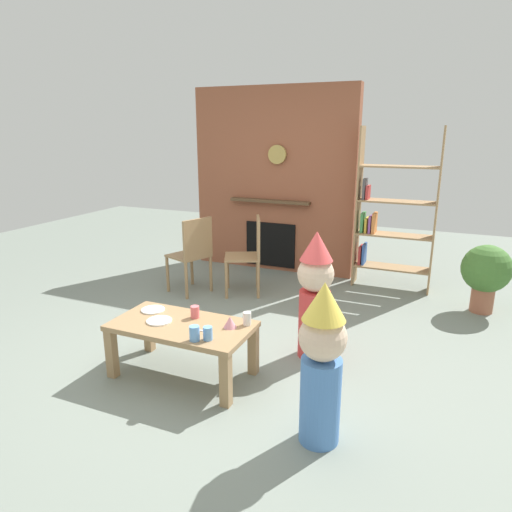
{
  "coord_description": "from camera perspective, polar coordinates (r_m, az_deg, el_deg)",
  "views": [
    {
      "loc": [
        1.63,
        -3.04,
        1.85
      ],
      "look_at": [
        0.15,
        0.4,
        0.8
      ],
      "focal_mm": 31.67,
      "sensor_mm": 36.0,
      "label": 1
    }
  ],
  "objects": [
    {
      "name": "brick_fireplace_feature",
      "position": [
        6.08,
        2.24,
        9.39
      ],
      "size": [
        2.2,
        0.28,
        2.4
      ],
      "color": "#935138",
      "rests_on": "ground_plane"
    },
    {
      "name": "paper_plate_rear",
      "position": [
        3.57,
        -12.12,
        -8.0
      ],
      "size": [
        0.19,
        0.19,
        0.01
      ],
      "primitive_type": "cylinder",
      "color": "white",
      "rests_on": "coffee_table"
    },
    {
      "name": "coffee_table",
      "position": [
        3.54,
        -9.32,
        -9.48
      ],
      "size": [
        1.07,
        0.56,
        0.43
      ],
      "color": "#9E7A51",
      "rests_on": "ground_plane"
    },
    {
      "name": "potted_plant_tall",
      "position": [
        5.23,
        27.05,
        -1.79
      ],
      "size": [
        0.49,
        0.49,
        0.72
      ],
      "color": "#9E5B42",
      "rests_on": "ground_plane"
    },
    {
      "name": "table_fork",
      "position": [
        3.37,
        -7.18,
        -9.31
      ],
      "size": [
        0.15,
        0.05,
        0.01
      ],
      "primitive_type": "cube",
      "rotation": [
        0.0,
        0.0,
        0.2
      ],
      "color": "silver",
      "rests_on": "coffee_table"
    },
    {
      "name": "ground_plane",
      "position": [
        3.91,
        -4.44,
        -12.65
      ],
      "size": [
        12.0,
        12.0,
        0.0
      ],
      "primitive_type": "plane",
      "color": "gray"
    },
    {
      "name": "birthday_cake_slice",
      "position": [
        3.39,
        -3.29,
        -8.32
      ],
      "size": [
        0.1,
        0.1,
        0.09
      ],
      "primitive_type": "cone",
      "color": "pink",
      "rests_on": "coffee_table"
    },
    {
      "name": "paper_plate_front",
      "position": [
        3.79,
        -12.88,
        -6.64
      ],
      "size": [
        0.19,
        0.19,
        0.01
      ],
      "primitive_type": "cylinder",
      "color": "white",
      "rests_on": "coffee_table"
    },
    {
      "name": "child_with_cone_hat",
      "position": [
        2.75,
        8.31,
        -12.9
      ],
      "size": [
        0.29,
        0.29,
        1.03
      ],
      "rotation": [
        0.0,
        0.0,
        2.87
      ],
      "color": "#4C7FC6",
      "rests_on": "ground_plane"
    },
    {
      "name": "child_in_pink",
      "position": [
        3.74,
        7.46,
        -4.53
      ],
      "size": [
        0.3,
        0.3,
        1.08
      ],
      "rotation": [
        0.0,
        0.0,
        -2.44
      ],
      "color": "#D13838",
      "rests_on": "ground_plane"
    },
    {
      "name": "dining_chair_left",
      "position": [
        5.23,
        -7.94,
        0.61
      ],
      "size": [
        0.52,
        0.52,
        0.9
      ],
      "rotation": [
        0.0,
        0.0,
        2.78
      ],
      "color": "#9E7A51",
      "rests_on": "ground_plane"
    },
    {
      "name": "bookshelf",
      "position": [
        5.56,
        16.52,
        4.85
      ],
      "size": [
        0.9,
        0.28,
        1.9
      ],
      "color": "#9E7A51",
      "rests_on": "ground_plane"
    },
    {
      "name": "paper_cup_near_left",
      "position": [
        3.21,
        -6.11,
        -9.68
      ],
      "size": [
        0.07,
        0.07,
        0.1
      ],
      "primitive_type": "cylinder",
      "color": "#669EE0",
      "rests_on": "coffee_table"
    },
    {
      "name": "paper_cup_near_right",
      "position": [
        3.58,
        -7.71,
        -7.01
      ],
      "size": [
        0.07,
        0.07,
        0.1
      ],
      "primitive_type": "cylinder",
      "color": "#E5666B",
      "rests_on": "coffee_table"
    },
    {
      "name": "paper_cup_far_left",
      "position": [
        3.42,
        -1.13,
        -7.91
      ],
      "size": [
        0.06,
        0.06,
        0.1
      ],
      "primitive_type": "cylinder",
      "color": "silver",
      "rests_on": "coffee_table"
    },
    {
      "name": "paper_cup_center",
      "position": [
        3.21,
        -7.78,
        -9.66
      ],
      "size": [
        0.07,
        0.07,
        0.11
      ],
      "primitive_type": "cylinder",
      "color": "#669EE0",
      "rests_on": "coffee_table"
    },
    {
      "name": "dining_chair_middle",
      "position": [
        5.19,
        -0.73,
        0.65
      ],
      "size": [
        0.53,
        0.53,
        0.9
      ],
      "rotation": [
        0.0,
        0.0,
        3.57
      ],
      "color": "#9E7A51",
      "rests_on": "ground_plane"
    }
  ]
}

